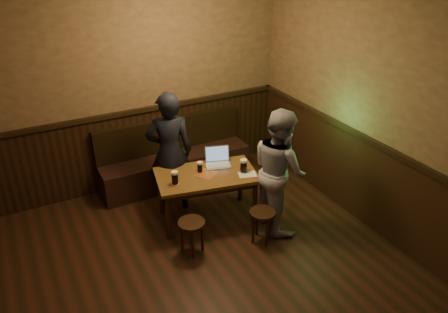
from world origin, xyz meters
TOP-DOWN VIEW (x-y plane):
  - room at (0.00, 0.22)m, footprint 5.04×6.04m
  - bench at (0.73, 2.75)m, footprint 2.20×0.50m
  - pub_table at (0.73, 1.67)m, footprint 1.35×0.94m
  - stool_left at (0.29, 1.15)m, footprint 0.40×0.40m
  - stool_right at (1.11, 0.95)m, footprint 0.32×0.32m
  - pint_left at (0.30, 1.63)m, footprint 0.11×0.11m
  - pint_mid at (0.68, 1.75)m, footprint 0.09×0.09m
  - pint_right at (1.17, 1.50)m, footprint 0.11×0.11m
  - laptop at (0.98, 1.84)m, footprint 0.38×0.34m
  - menu at (1.18, 1.42)m, footprint 0.26×0.21m
  - person_suit at (0.45, 2.15)m, footprint 0.68×0.53m
  - person_grey at (1.47, 1.16)m, footprint 0.66×0.81m

SIDE VIEW (x-z plane):
  - bench at x=0.73m, z-range -0.16..0.79m
  - stool_right at x=1.11m, z-range 0.12..0.54m
  - stool_left at x=0.29m, z-range 0.13..0.55m
  - pub_table at x=0.73m, z-range 0.24..0.91m
  - menu at x=1.18m, z-range 0.66..0.66m
  - laptop at x=0.98m, z-range 0.61..0.83m
  - pint_mid at x=0.68m, z-range 0.66..0.80m
  - pint_left at x=0.30m, z-range 0.66..0.83m
  - pint_right at x=1.17m, z-range 0.66..0.84m
  - person_grey at x=1.47m, z-range 0.00..1.56m
  - person_suit at x=0.45m, z-range 0.00..1.63m
  - room at x=0.00m, z-range -0.22..2.62m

